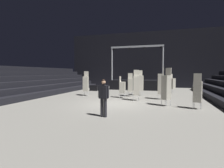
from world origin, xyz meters
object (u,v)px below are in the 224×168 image
at_px(chair_stack_aisle_left, 141,83).
at_px(chair_stack_rear_centre, 130,85).
at_px(stage_riser, 138,84).
at_px(chair_stack_mid_left, 166,87).
at_px(chair_stack_mid_right, 122,87).
at_px(man_with_tie, 104,96).
at_px(chair_stack_rear_left, 161,84).
at_px(chair_stack_front_right, 172,83).
at_px(equipment_road_case, 94,88).
at_px(chair_stack_rear_right, 198,91).
at_px(chair_stack_mid_centre, 86,84).
at_px(chair_stack_front_left, 136,85).

bearing_deg(chair_stack_aisle_left, chair_stack_rear_centre, 25.82).
xyz_separation_m(stage_riser, chair_stack_mid_left, (3.39, -10.83, 0.54)).
xyz_separation_m(chair_stack_mid_right, chair_stack_aisle_left, (1.24, 1.99, 0.25)).
xyz_separation_m(man_with_tie, chair_stack_rear_left, (2.42, 6.54, 0.23)).
bearing_deg(chair_stack_front_right, equipment_road_case, -47.38).
relative_size(stage_riser, chair_stack_front_right, 3.34).
xyz_separation_m(chair_stack_rear_right, chair_stack_rear_centre, (-4.74, 4.41, 0.00)).
bearing_deg(chair_stack_mid_centre, man_with_tie, 112.31).
distance_m(chair_stack_front_left, chair_stack_aisle_left, 3.12).
distance_m(stage_riser, chair_stack_rear_right, 12.44).
bearing_deg(stage_riser, chair_stack_rear_centre, -86.96).
bearing_deg(chair_stack_front_left, chair_stack_rear_left, -155.15).
relative_size(chair_stack_mid_right, chair_stack_aisle_left, 0.78).
xyz_separation_m(chair_stack_aisle_left, equipment_road_case, (-5.73, 2.74, -0.83)).
relative_size(man_with_tie, chair_stack_front_right, 0.91).
xyz_separation_m(chair_stack_mid_right, chair_stack_rear_right, (5.19, -3.25, 0.13)).
relative_size(chair_stack_mid_left, chair_stack_rear_left, 0.97).
relative_size(chair_stack_mid_right, chair_stack_mid_centre, 0.81).
distance_m(chair_stack_front_right, equipment_road_case, 8.67).
height_order(chair_stack_front_left, chair_stack_front_right, chair_stack_front_left).
relative_size(stage_riser, chair_stack_mid_centre, 2.96).
distance_m(man_with_tie, chair_stack_rear_left, 6.98).
height_order(chair_stack_mid_right, chair_stack_mid_centre, chair_stack_mid_centre).
bearing_deg(chair_stack_mid_right, chair_stack_mid_centre, -97.14).
xyz_separation_m(chair_stack_rear_right, equipment_road_case, (-9.68, 7.98, -0.70)).
bearing_deg(chair_stack_rear_left, stage_riser, 18.64).
relative_size(stage_riser, chair_stack_mid_right, 3.66).
xyz_separation_m(chair_stack_mid_left, chair_stack_rear_right, (1.72, -0.50, -0.17)).
height_order(chair_stack_mid_centre, chair_stack_aisle_left, chair_stack_aisle_left).
xyz_separation_m(stage_riser, chair_stack_rear_right, (5.11, -11.34, 0.37)).
xyz_separation_m(stage_riser, chair_stack_front_right, (4.05, -2.90, 0.33)).
height_order(chair_stack_mid_left, chair_stack_aisle_left, chair_stack_mid_left).
xyz_separation_m(chair_stack_mid_left, chair_stack_mid_centre, (-6.97, 3.11, -0.08)).
xyz_separation_m(chair_stack_rear_left, equipment_road_case, (-7.57, 4.70, -0.91)).
relative_size(chair_stack_front_right, chair_stack_mid_centre, 0.89).
bearing_deg(chair_stack_rear_left, chair_stack_mid_right, 88.90).
xyz_separation_m(chair_stack_mid_left, equipment_road_case, (-7.97, 7.48, -0.87)).
xyz_separation_m(chair_stack_rear_left, chair_stack_aisle_left, (-1.83, 1.96, -0.08)).
relative_size(chair_stack_rear_right, equipment_road_case, 2.28).
bearing_deg(chair_stack_rear_right, equipment_road_case, 157.56).
distance_m(chair_stack_rear_right, chair_stack_aisle_left, 6.56).
xyz_separation_m(man_with_tie, chair_stack_rear_right, (4.54, 3.26, 0.01)).
xyz_separation_m(chair_stack_mid_centre, chair_stack_rear_right, (8.68, -3.61, -0.08)).
xyz_separation_m(man_with_tie, chair_stack_mid_left, (2.82, 3.77, 0.18)).
bearing_deg(chair_stack_mid_right, chair_stack_mid_left, 50.58).
bearing_deg(chair_stack_mid_left, chair_stack_rear_right, -157.05).
bearing_deg(chair_stack_rear_centre, man_with_tie, 78.58).
bearing_deg(stage_riser, chair_stack_front_right, -35.58).
xyz_separation_m(stage_riser, man_with_tie, (0.57, -14.60, 0.35)).
height_order(man_with_tie, chair_stack_mid_centre, chair_stack_mid_centre).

